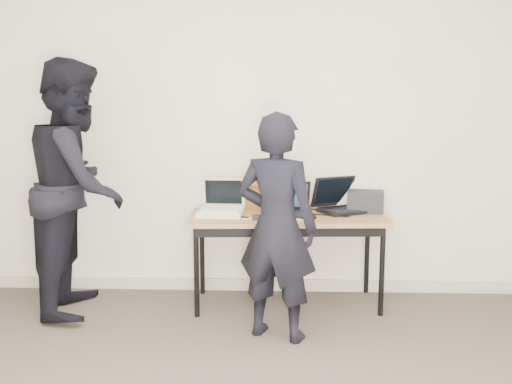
# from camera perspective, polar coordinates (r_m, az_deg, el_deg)

# --- Properties ---
(room) EXTENTS (4.60, 4.60, 2.80)m
(room) POSITION_cam_1_polar(r_m,az_deg,el_deg) (2.47, -3.77, 3.39)
(room) COLOR #453D35
(room) RESTS_ON ground
(desk) EXTENTS (1.53, 0.73, 0.72)m
(desk) POSITION_cam_1_polar(r_m,az_deg,el_deg) (4.45, 3.16, -3.10)
(desk) COLOR olive
(desk) RESTS_ON ground
(laptop_beige) EXTENTS (0.36, 0.35, 0.28)m
(laptop_beige) POSITION_cam_1_polar(r_m,az_deg,el_deg) (4.47, -3.47, -1.54)
(laptop_beige) COLOR beige
(laptop_beige) RESTS_ON desk
(laptop_center) EXTENTS (0.36, 0.35, 0.25)m
(laptop_center) POSITION_cam_1_polar(r_m,az_deg,el_deg) (4.44, 3.55, -1.58)
(laptop_center) COLOR black
(laptop_center) RESTS_ON desk
(laptop_right) EXTENTS (0.49, 0.49, 0.27)m
(laptop_right) POSITION_cam_1_polar(r_m,az_deg,el_deg) (4.64, 8.44, -1.16)
(laptop_right) COLOR black
(laptop_right) RESTS_ON desk
(leather_satchel) EXTENTS (0.38, 0.23, 0.25)m
(leather_satchel) POSITION_cam_1_polar(r_m,az_deg,el_deg) (4.64, 0.89, -0.24)
(leather_satchel) COLOR brown
(leather_satchel) RESTS_ON desk
(tissue) EXTENTS (0.14, 0.12, 0.08)m
(tissue) POSITION_cam_1_polar(r_m,az_deg,el_deg) (4.62, 1.28, 1.68)
(tissue) COLOR white
(tissue) RESTS_ON leather_satchel
(equipment_box) EXTENTS (0.32, 0.28, 0.16)m
(equipment_box) POSITION_cam_1_polar(r_m,az_deg,el_deg) (4.66, 10.89, -0.92)
(equipment_box) COLOR black
(equipment_box) RESTS_ON desk
(power_brick) EXTENTS (0.09, 0.06, 0.03)m
(power_brick) POSITION_cam_1_polar(r_m,az_deg,el_deg) (4.27, 0.24, -2.55)
(power_brick) COLOR black
(power_brick) RESTS_ON desk
(cables) EXTENTS (1.15, 0.44, 0.01)m
(cables) POSITION_cam_1_polar(r_m,az_deg,el_deg) (4.44, 3.76, -2.30)
(cables) COLOR black
(cables) RESTS_ON desk
(person_typist) EXTENTS (0.65, 0.54, 1.53)m
(person_typist) POSITION_cam_1_polar(r_m,az_deg,el_deg) (3.81, 2.08, -3.53)
(person_typist) COLOR black
(person_typist) RESTS_ON ground
(person_observer) EXTENTS (0.83, 1.01, 1.91)m
(person_observer) POSITION_cam_1_polar(r_m,az_deg,el_deg) (4.52, -17.41, 0.50)
(person_observer) COLOR black
(person_observer) RESTS_ON ground
(baseboard) EXTENTS (4.50, 0.03, 0.10)m
(baseboard) POSITION_cam_1_polar(r_m,az_deg,el_deg) (4.93, -0.89, -9.22)
(baseboard) COLOR #ABA48D
(baseboard) RESTS_ON ground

